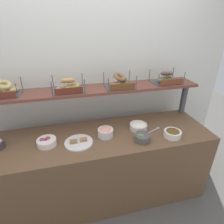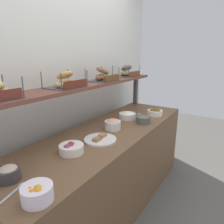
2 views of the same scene
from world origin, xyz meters
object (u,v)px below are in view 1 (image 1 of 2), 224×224
at_px(bowl_lox_spread, 106,132).
at_px(serving_plate_white, 79,142).
at_px(serving_spoon_by_edge, 156,129).
at_px(bagel_basket_plain, 5,90).
at_px(bagel_basket_poppy, 166,78).
at_px(bowl_veggie_mix, 142,138).
at_px(bowl_beet_salad, 47,142).
at_px(bagel_basket_sesame, 68,86).
at_px(bowl_cream_cheese, 138,126).
at_px(bagel_basket_cinnamon_raisin, 119,82).
at_px(bowl_chocolate_spread, 173,133).

relative_size(bowl_lox_spread, serving_plate_white, 0.57).
xyz_separation_m(serving_spoon_by_edge, bagel_basket_plain, (-1.47, 0.32, 0.47)).
bearing_deg(bagel_basket_poppy, bowl_lox_spread, -159.89).
distance_m(bowl_veggie_mix, serving_plate_white, 0.63).
xyz_separation_m(bowl_beet_salad, bagel_basket_plain, (-0.33, 0.31, 0.44)).
height_order(bowl_lox_spread, bagel_basket_sesame, bagel_basket_sesame).
relative_size(bagel_basket_plain, bagel_basket_sesame, 0.87).
bearing_deg(bowl_veggie_mix, bowl_beet_salad, 170.10).
xyz_separation_m(bowl_veggie_mix, serving_plate_white, (-0.62, 0.11, -0.03)).
bearing_deg(bowl_cream_cheese, bagel_basket_plain, 168.77).
bearing_deg(bagel_basket_cinnamon_raisin, bowl_lox_spread, -129.22).
bearing_deg(bowl_chocolate_spread, bagel_basket_cinnamon_raisin, 135.62).
bearing_deg(bowl_veggie_mix, serving_spoon_by_edge, 34.41).
distance_m(bowl_beet_salad, bowl_chocolate_spread, 1.26).
relative_size(bowl_cream_cheese, serving_plate_white, 0.68).
xyz_separation_m(bowl_cream_cheese, bagel_basket_poppy, (0.40, 0.24, 0.44)).
xyz_separation_m(bowl_lox_spread, bagel_basket_poppy, (0.78, 0.29, 0.42)).
bearing_deg(bagel_basket_sesame, bowl_chocolate_spread, -24.45).
bearing_deg(bowl_beet_salad, bagel_basket_sesame, 47.47).
relative_size(bowl_lox_spread, bagel_basket_plain, 0.57).
relative_size(bowl_chocolate_spread, bagel_basket_sesame, 0.56).
relative_size(bowl_cream_cheese, bowl_veggie_mix, 1.21).
height_order(serving_plate_white, bagel_basket_plain, bagel_basket_plain).
bearing_deg(serving_spoon_by_edge, bagel_basket_poppy, 53.53).
height_order(bagel_basket_sesame, bagel_basket_poppy, bagel_basket_poppy).
bearing_deg(bowl_chocolate_spread, bowl_veggie_mix, 179.04).
bearing_deg(bowl_chocolate_spread, bagel_basket_poppy, 76.04).
distance_m(serving_spoon_by_edge, bagel_basket_plain, 1.58).
relative_size(serving_spoon_by_edge, bagel_basket_plain, 0.62).
bearing_deg(bowl_lox_spread, bowl_veggie_mix, -26.43).
distance_m(bowl_lox_spread, bagel_basket_sesame, 0.60).
relative_size(bowl_beet_salad, bagel_basket_sesame, 0.57).
bearing_deg(serving_plate_white, bowl_cream_cheese, 8.66).
height_order(bowl_beet_salad, serving_spoon_by_edge, bowl_beet_salad).
xyz_separation_m(bowl_cream_cheese, serving_spoon_by_edge, (0.18, -0.06, -0.03)).
bearing_deg(bagel_basket_sesame, serving_spoon_by_edge, -18.32).
height_order(bowl_cream_cheese, bagel_basket_sesame, bagel_basket_sesame).
bearing_deg(bagel_basket_cinnamon_raisin, bowl_cream_cheese, -54.14).
bearing_deg(serving_plate_white, bagel_basket_cinnamon_raisin, 32.77).
bearing_deg(bowl_lox_spread, bowl_beet_salad, -179.30).
relative_size(bowl_beet_salad, bagel_basket_cinnamon_raisin, 0.59).
relative_size(bowl_cream_cheese, bagel_basket_plain, 0.68).
xyz_separation_m(bowl_cream_cheese, bagel_basket_plain, (-1.29, 0.26, 0.44)).
xyz_separation_m(bowl_veggie_mix, bagel_basket_poppy, (0.45, 0.45, 0.44)).
relative_size(bowl_cream_cheese, bowl_chocolate_spread, 1.07).
bearing_deg(serving_spoon_by_edge, bowl_veggie_mix, -145.59).
bearing_deg(bagel_basket_cinnamon_raisin, bowl_beet_salad, -161.05).
relative_size(bowl_beet_salad, bowl_chocolate_spread, 1.03).
relative_size(serving_plate_white, serving_spoon_by_edge, 1.61).
xyz_separation_m(bowl_cream_cheese, bowl_chocolate_spread, (0.29, -0.22, 0.00)).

